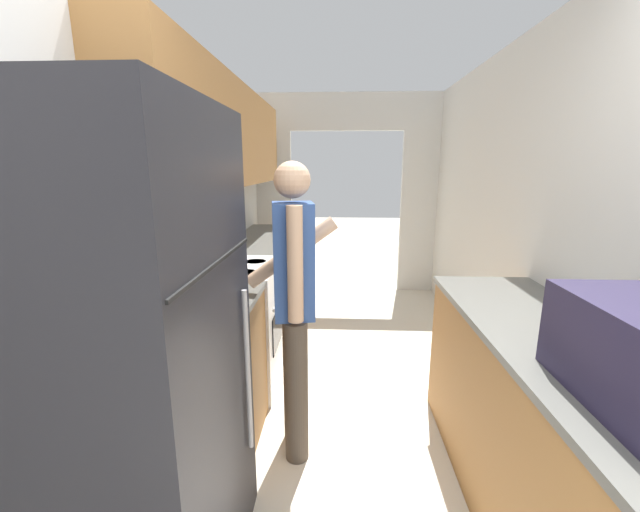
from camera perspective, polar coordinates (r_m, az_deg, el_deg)
wall_left at (r=2.85m, az=-18.37°, el=10.17°), size 0.38×6.88×2.50m
wall_right at (r=2.59m, az=32.17°, el=2.71°), size 0.06×6.88×2.50m
wall_far_with_doorway at (r=5.10m, az=3.82°, el=10.63°), size 2.71×0.06×2.50m
counter_left at (r=3.66m, az=-9.55°, el=-5.80°), size 0.62×3.15×0.91m
counter_right at (r=2.20m, az=29.83°, el=-20.99°), size 0.62×1.84×0.91m
refrigerator at (r=1.60m, az=-25.79°, el=-14.74°), size 0.70×0.82×1.83m
range_oven at (r=3.05m, az=-12.03°, el=-9.66°), size 0.66×0.72×1.05m
person at (r=2.15m, az=-3.79°, el=-7.16°), size 0.53×0.42×1.65m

